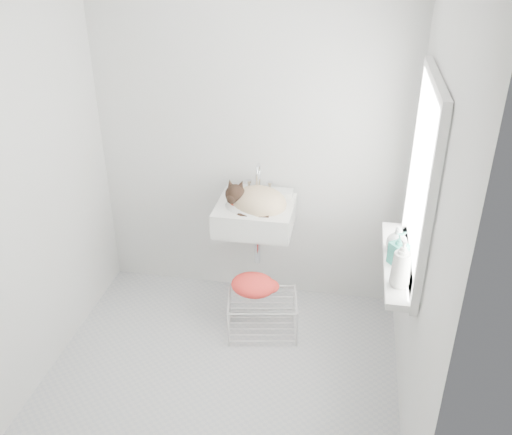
% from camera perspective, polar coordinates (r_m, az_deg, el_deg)
% --- Properties ---
extents(floor, '(2.20, 2.00, 0.02)m').
position_cam_1_polar(floor, '(3.72, -3.50, -15.56)').
color(floor, '#B9B9BA').
rests_on(floor, ground).
extents(back_wall, '(2.20, 0.02, 2.50)m').
position_cam_1_polar(back_wall, '(3.90, -0.60, 8.39)').
color(back_wall, silver).
rests_on(back_wall, ground).
extents(right_wall, '(0.02, 2.00, 2.50)m').
position_cam_1_polar(right_wall, '(2.94, 17.07, 0.28)').
color(right_wall, silver).
rests_on(right_wall, ground).
extents(left_wall, '(0.02, 2.00, 2.50)m').
position_cam_1_polar(left_wall, '(3.42, -22.38, 3.32)').
color(left_wall, silver).
rests_on(left_wall, ground).
extents(window_glass, '(0.01, 0.80, 1.00)m').
position_cam_1_polar(window_glass, '(3.08, 16.74, 3.65)').
color(window_glass, white).
rests_on(window_glass, right_wall).
extents(window_frame, '(0.04, 0.90, 1.10)m').
position_cam_1_polar(window_frame, '(3.08, 16.46, 3.68)').
color(window_frame, white).
rests_on(window_frame, right_wall).
extents(windowsill, '(0.16, 0.88, 0.04)m').
position_cam_1_polar(windowsill, '(3.31, 14.23, -4.44)').
color(windowsill, white).
rests_on(windowsill, right_wall).
extents(sink, '(0.52, 0.46, 0.21)m').
position_cam_1_polar(sink, '(3.81, -0.10, 1.34)').
color(sink, white).
rests_on(sink, back_wall).
extents(faucet, '(0.19, 0.13, 0.19)m').
position_cam_1_polar(faucet, '(3.91, 0.38, 4.34)').
color(faucet, silver).
rests_on(faucet, sink).
extents(cat, '(0.44, 0.38, 0.25)m').
position_cam_1_polar(cat, '(3.77, 0.07, 1.74)').
color(cat, '#C9B784').
rests_on(cat, sink).
extents(wire_rack, '(0.51, 0.40, 0.28)m').
position_cam_1_polar(wire_rack, '(3.94, 0.64, -9.71)').
color(wire_rack, silver).
rests_on(wire_rack, floor).
extents(towel, '(0.33, 0.24, 0.13)m').
position_cam_1_polar(towel, '(3.90, -0.28, -7.30)').
color(towel, red).
rests_on(towel, wire_rack).
extents(bottle_a, '(0.11, 0.11, 0.23)m').
position_cam_1_polar(bottle_a, '(3.08, 14.28, -6.68)').
color(bottle_a, white).
rests_on(bottle_a, windowsill).
extents(bottle_b, '(0.12, 0.12, 0.19)m').
position_cam_1_polar(bottle_b, '(3.26, 14.12, -4.55)').
color(bottle_b, '#2C8172').
rests_on(bottle_b, windowsill).
extents(bottle_c, '(0.15, 0.15, 0.16)m').
position_cam_1_polar(bottle_c, '(3.39, 14.03, -3.24)').
color(bottle_c, silver).
rests_on(bottle_c, windowsill).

